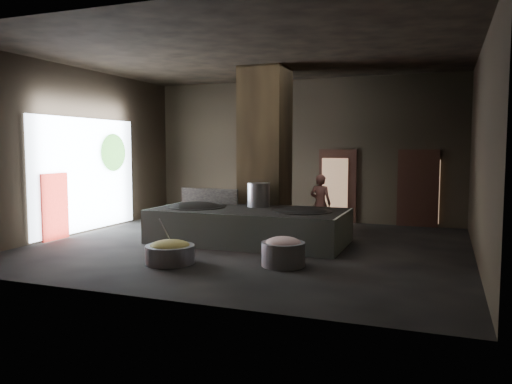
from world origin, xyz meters
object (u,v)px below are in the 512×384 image
at_px(hearth_platform, 249,226).
at_px(veg_basin, 170,254).
at_px(wok_left, 196,210).
at_px(stock_pot, 259,195).
at_px(cook, 320,204).
at_px(meat_basin, 283,254).
at_px(wok_right, 302,215).

distance_m(hearth_platform, veg_basin, 2.76).
bearing_deg(hearth_platform, wok_left, -178.18).
bearing_deg(stock_pot, cook, 48.93).
relative_size(hearth_platform, veg_basin, 4.76).
height_order(stock_pot, meat_basin, stock_pot).
distance_m(hearth_platform, wok_left, 1.49).
height_order(stock_pot, cook, cook).
distance_m(wok_left, stock_pot, 1.66).
relative_size(stock_pot, veg_basin, 0.62).
xyz_separation_m(hearth_platform, wok_left, (-1.45, -0.05, 0.34)).
bearing_deg(wok_left, stock_pot, 21.80).
bearing_deg(meat_basin, wok_right, 95.50).
xyz_separation_m(wok_left, stock_pot, (1.50, 0.60, 0.38)).
bearing_deg(cook, stock_pot, 55.87).
bearing_deg(hearth_platform, cook, 56.50).
distance_m(wok_left, cook, 3.46).
bearing_deg(hearth_platform, meat_basin, -53.26).
height_order(cook, veg_basin, cook).
bearing_deg(meat_basin, hearth_platform, 126.89).
bearing_deg(meat_basin, wok_left, 146.08).
bearing_deg(wok_right, meat_basin, -84.50).
distance_m(wok_left, meat_basin, 3.66).
height_order(veg_basin, meat_basin, meat_basin).
relative_size(cook, meat_basin, 1.87).
xyz_separation_m(hearth_platform, cook, (1.32, 2.01, 0.40)).
relative_size(hearth_platform, wok_right, 3.41).
height_order(wok_right, meat_basin, wok_right).
distance_m(stock_pot, meat_basin, 3.15).
bearing_deg(wok_left, cook, 36.62).
bearing_deg(cook, hearth_platform, 63.60).
height_order(hearth_platform, veg_basin, hearth_platform).
distance_m(cook, veg_basin, 5.12).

